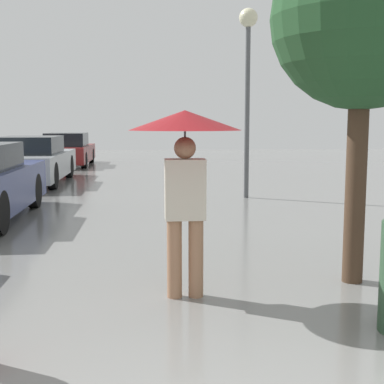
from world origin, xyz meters
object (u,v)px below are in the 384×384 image
(parked_car_farthest, at_px, (68,150))
(tree, at_px, (362,20))
(street_lamp, at_px, (248,56))
(pedestrian, at_px, (185,148))
(parked_car_third, at_px, (32,161))

(parked_car_farthest, distance_m, tree, 16.42)
(tree, xyz_separation_m, street_lamp, (0.06, 6.24, 0.41))
(pedestrian, xyz_separation_m, tree, (1.77, 0.34, 1.23))
(parked_car_farthest, xyz_separation_m, tree, (5.09, -15.48, 2.07))
(pedestrian, bearing_deg, tree, 10.84)
(pedestrian, bearing_deg, street_lamp, 74.45)
(parked_car_third, bearing_deg, street_lamp, -31.69)
(pedestrian, height_order, parked_car_farthest, pedestrian)
(tree, distance_m, street_lamp, 6.26)
(pedestrian, distance_m, parked_car_third, 10.44)
(pedestrian, xyz_separation_m, parked_car_third, (-3.42, 9.83, -0.81))
(pedestrian, relative_size, parked_car_farthest, 0.42)
(parked_car_third, relative_size, parked_car_farthest, 1.08)
(tree, bearing_deg, parked_car_third, 118.70)
(pedestrian, relative_size, parked_car_third, 0.38)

